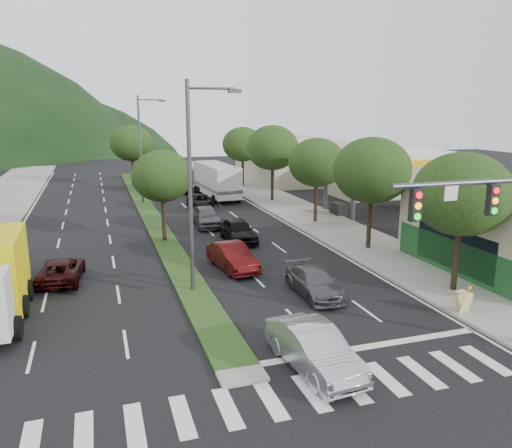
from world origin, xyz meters
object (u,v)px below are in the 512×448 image
object	(u,v)px
tree_r_a	(462,194)
car_queue_f	(181,186)
tree_med_near	(162,176)
streetlight_near	(194,178)
tree_r_e	(243,144)
tree_med_far	(131,143)
car_queue_d	(200,201)
streetlight_mid	(142,144)
suv_maroon	(61,270)
motorhome	(217,180)
traffic_signal	(501,229)
tree_r_b	(372,171)
tree_r_d	(272,148)
car_queue_e	(207,216)
car_queue_c	(232,257)
sedan_silver	(314,348)
a_frame_sign	(463,300)
tree_r_c	(317,163)
car_queue_a	(238,230)

from	to	relation	value
tree_r_a	car_queue_f	xyz separation A→B (m)	(-7.42, 34.53, -4.17)
tree_med_near	streetlight_near	bearing A→B (deg)	-88.82
tree_r_e	tree_med_far	distance (m)	12.65
tree_med_near	car_queue_d	distance (m)	12.50
tree_med_far	car_queue_f	size ratio (longest dim) A/B	1.56
tree_r_e	streetlight_near	size ratio (longest dim) A/B	0.67
streetlight_mid	suv_maroon	bearing A→B (deg)	-106.59
streetlight_near	motorhome	distance (m)	27.06
traffic_signal	car_queue_f	xyz separation A→B (m)	(-4.45, 40.07, -4.00)
tree_r_b	car_queue_d	bearing A→B (deg)	113.31
tree_r_a	tree_med_far	world-z (taller)	tree_med_far
tree_r_d	car_queue_e	xyz separation A→B (m)	(-8.31, -8.38, -4.41)
tree_r_b	streetlight_near	distance (m)	12.47
tree_r_d	car_queue_c	bearing A→B (deg)	-115.73
traffic_signal	motorhome	world-z (taller)	traffic_signal
sedan_silver	tree_r_e	bearing A→B (deg)	70.87
tree_r_e	car_queue_f	world-z (taller)	tree_r_e
streetlight_mid	sedan_silver	bearing A→B (deg)	-86.14
tree_r_e	tree_r_b	bearing A→B (deg)	-90.00
tree_r_b	suv_maroon	xyz separation A→B (m)	(-18.17, -0.40, -4.43)
tree_r_e	car_queue_f	distance (m)	8.67
tree_r_b	a_frame_sign	world-z (taller)	tree_r_b
tree_r_c	car_queue_d	size ratio (longest dim) A/B	1.46
sedan_silver	traffic_signal	bearing A→B (deg)	-13.56
tree_r_a	car_queue_f	size ratio (longest dim) A/B	1.49
streetlight_near	car_queue_a	size ratio (longest dim) A/B	2.21
motorhome	tree_med_far	bearing A→B (deg)	123.07
car_queue_c	tree_r_e	bearing A→B (deg)	64.68
streetlight_near	a_frame_sign	bearing A→B (deg)	-31.88
tree_r_e	car_queue_e	distance (m)	20.59
tree_med_far	streetlight_near	distance (m)	36.01
car_queue_e	a_frame_sign	size ratio (longest dim) A/B	3.74
suv_maroon	tree_r_d	bearing A→B (deg)	-128.87
tree_r_c	a_frame_sign	bearing A→B (deg)	-94.66
motorhome	streetlight_near	bearing A→B (deg)	-108.65
streetlight_mid	suv_maroon	xyz separation A→B (m)	(-6.38, -21.40, -4.97)
streetlight_mid	car_queue_d	world-z (taller)	streetlight_mid
tree_r_c	tree_med_far	size ratio (longest dim) A/B	0.93
tree_r_e	motorhome	bearing A→B (deg)	-126.44
car_queue_c	motorhome	distance (m)	23.51
streetlight_mid	car_queue_f	xyz separation A→B (m)	(4.38, 5.53, -4.94)
tree_med_near	sedan_silver	world-z (taller)	tree_med_near
tree_r_e	suv_maroon	world-z (taller)	tree_r_e
tree_r_c	car_queue_a	xyz separation A→B (m)	(-7.27, -3.46, -3.98)
tree_r_e	motorhome	world-z (taller)	tree_r_e
traffic_signal	tree_r_b	xyz separation A→B (m)	(2.97, 13.54, 0.39)
streetlight_near	car_queue_f	world-z (taller)	streetlight_near
tree_med_far	car_queue_f	bearing A→B (deg)	-50.06
sedan_silver	car_queue_e	world-z (taller)	car_queue_e
tree_r_b	tree_med_near	world-z (taller)	tree_r_b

